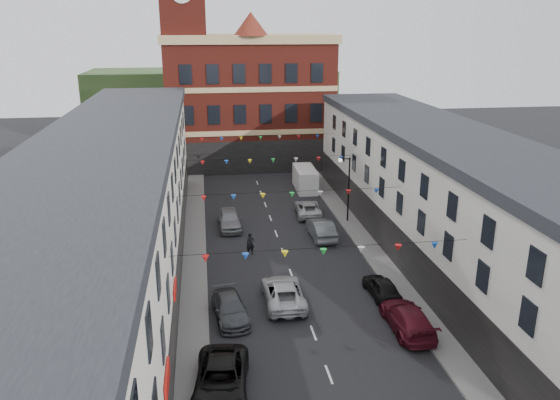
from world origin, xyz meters
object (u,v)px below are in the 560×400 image
white_van (305,179)px  car_left_e (230,219)px  car_right_c (407,318)px  car_right_d (382,287)px  car_right_f (308,208)px  car_right_e (321,229)px  street_lamp (346,181)px  car_left_c (221,380)px  moving_car (283,292)px  car_left_d (230,309)px  pedestrian (250,244)px

white_van → car_left_e: bearing=-127.6°
car_right_c → car_left_e: bearing=-63.1°
car_right_d → car_right_f: size_ratio=0.81×
car_left_e → white_van: 13.89m
car_right_e → white_van: white_van is taller
car_right_e → car_left_e: bearing=-25.6°
street_lamp → car_left_c: size_ratio=1.08×
street_lamp → car_right_d: size_ratio=1.52×
car_right_c → car_right_e: size_ratio=1.08×
car_right_e → car_right_f: 5.76m
car_left_c → white_van: white_van is taller
car_left_c → car_right_d: car_left_c is taller
car_left_c → car_right_c: bearing=27.5°
white_van → moving_car: bearing=-102.2°
car_left_d → pedestrian: pedestrian is taller
car_left_c → car_right_f: size_ratio=1.14×
car_right_d → white_van: white_van is taller
street_lamp → car_right_c: bearing=-93.3°
pedestrian → white_van: bearing=59.3°
moving_car → pedestrian: 8.20m
car_left_c → car_right_d: 13.79m
car_right_c → moving_car: (-6.69, 4.23, -0.01)m
car_left_e → car_right_d: size_ratio=1.21×
car_right_d → car_right_e: size_ratio=0.81×
car_right_c → pedestrian: size_ratio=2.98×
car_left_d → white_van: white_van is taller
car_right_c → car_right_d: bearing=-88.0°
moving_car → pedestrian: size_ratio=3.07×
car_right_c → car_right_e: car_right_e is taller
moving_car → pedestrian: pedestrian is taller
street_lamp → car_right_e: bearing=-130.6°
car_left_e → moving_car: car_left_e is taller
car_left_d → car_right_e: size_ratio=0.95×
car_left_d → car_right_f: size_ratio=0.95×
car_right_d → pedestrian: 11.33m
moving_car → white_van: (6.08, 24.88, 0.44)m
car_left_c → moving_car: 9.57m
car_left_d → car_right_c: (10.18, -2.75, 0.09)m
car_left_d → car_left_e: bearing=79.9°
car_right_d → moving_car: moving_car is taller
car_left_c → car_right_c: size_ratio=1.06×
car_right_e → pedestrian: (-6.18, -2.64, 0.08)m
car_right_f → car_right_d: bearing=99.9°
car_right_c → car_right_f: 20.81m
car_left_e → car_right_d: 16.87m
car_right_c → white_van: (-0.60, 29.11, 0.43)m
car_left_d → car_right_c: 10.54m
car_right_d → street_lamp: bearing=-98.3°
car_right_c → car_right_f: (-1.90, 20.72, -0.08)m
car_right_c → moving_car: 7.91m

